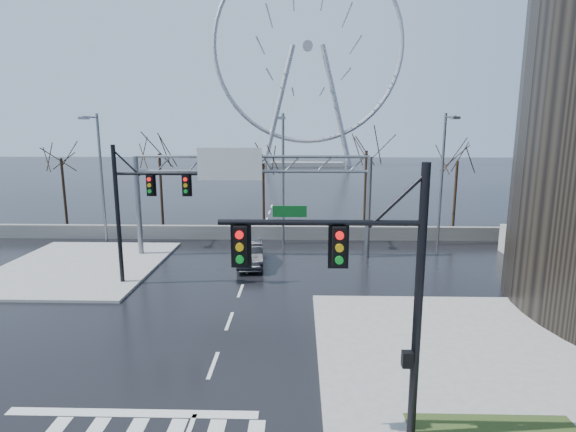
{
  "coord_description": "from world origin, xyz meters",
  "views": [
    {
      "loc": [
        3.26,
        -15.6,
        8.82
      ],
      "look_at": [
        2.61,
        9.31,
        4.0
      ],
      "focal_mm": 28.0,
      "sensor_mm": 36.0,
      "label": 1
    }
  ],
  "objects_px": {
    "signal_mast_far": "(137,202)",
    "car": "(250,254)",
    "signal_mast_near": "(369,279)",
    "ferris_wheel": "(308,54)",
    "sign_gantry": "(247,183)"
  },
  "relations": [
    {
      "from": "signal_mast_far",
      "to": "car",
      "type": "xyz_separation_m",
      "value": [
        5.88,
        3.87,
        -4.05
      ]
    },
    {
      "from": "signal_mast_near",
      "to": "car",
      "type": "relative_size",
      "value": 1.69
    },
    {
      "from": "signal_mast_far",
      "to": "car",
      "type": "relative_size",
      "value": 1.69
    },
    {
      "from": "car",
      "to": "signal_mast_far",
      "type": "bearing_deg",
      "value": -152.67
    },
    {
      "from": "sign_gantry",
      "to": "car",
      "type": "bearing_deg",
      "value": -79.65
    },
    {
      "from": "signal_mast_far",
      "to": "sign_gantry",
      "type": "bearing_deg",
      "value": 47.53
    },
    {
      "from": "sign_gantry",
      "to": "signal_mast_near",
      "type": "bearing_deg",
      "value": -73.81
    },
    {
      "from": "signal_mast_far",
      "to": "ferris_wheel",
      "type": "relative_size",
      "value": 0.16
    },
    {
      "from": "signal_mast_far",
      "to": "sign_gantry",
      "type": "relative_size",
      "value": 0.49
    },
    {
      "from": "signal_mast_near",
      "to": "car",
      "type": "xyz_separation_m",
      "value": [
        -5.13,
        16.87,
        -4.09
      ]
    },
    {
      "from": "car",
      "to": "sign_gantry",
      "type": "bearing_deg",
      "value": 94.32
    },
    {
      "from": "signal_mast_near",
      "to": "ferris_wheel",
      "type": "xyz_separation_m",
      "value": [
        -0.14,
        99.04,
        21.26
      ]
    },
    {
      "from": "signal_mast_far",
      "to": "sign_gantry",
      "type": "distance_m",
      "value": 8.14
    },
    {
      "from": "signal_mast_near",
      "to": "sign_gantry",
      "type": "height_order",
      "value": "signal_mast_near"
    },
    {
      "from": "sign_gantry",
      "to": "ferris_wheel",
      "type": "height_order",
      "value": "ferris_wheel"
    }
  ]
}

